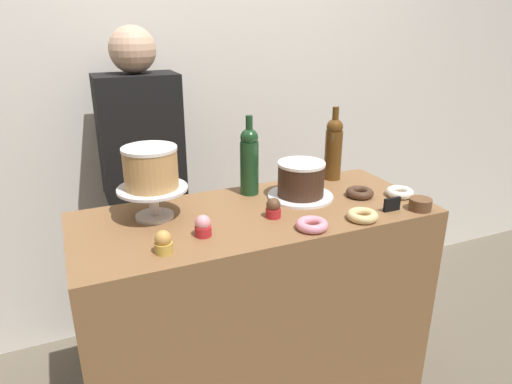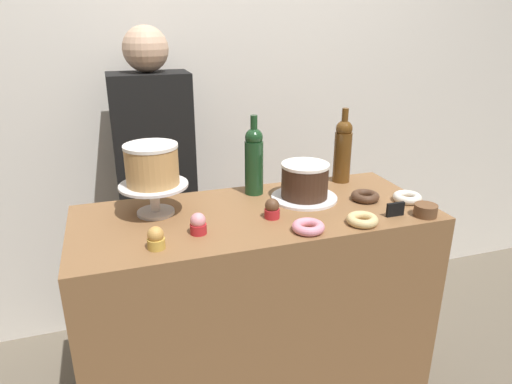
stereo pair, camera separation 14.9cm
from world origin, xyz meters
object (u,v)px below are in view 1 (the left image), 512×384
(donut_chocolate, at_px, (360,193))
(donut_pink, at_px, (312,225))
(white_layer_cake, at_px, (151,167))
(wine_bottle_amber, at_px, (334,148))
(chocolate_round_cake, at_px, (301,179))
(donut_glazed, at_px, (362,216))
(wine_bottle_green, at_px, (249,160))
(cake_stand_pedestal, at_px, (153,197))
(cupcake_caramel, at_px, (163,243))
(cupcake_chocolate, at_px, (273,208))
(donut_sugar, at_px, (400,192))
(cookie_stack, at_px, (420,204))
(barista_figure, at_px, (146,195))
(cupcake_strawberry, at_px, (203,226))
(price_sign_chalkboard, at_px, (392,204))

(donut_chocolate, height_order, donut_pink, same)
(white_layer_cake, xyz_separation_m, wine_bottle_amber, (0.83, 0.11, -0.05))
(chocolate_round_cake, bearing_deg, donut_glazed, -71.07)
(wine_bottle_green, height_order, donut_pink, wine_bottle_green)
(cake_stand_pedestal, xyz_separation_m, donut_chocolate, (0.81, -0.12, -0.07))
(cupcake_caramel, bearing_deg, cupcake_chocolate, 14.45)
(cupcake_chocolate, xyz_separation_m, donut_sugar, (0.56, -0.01, -0.02))
(cupcake_caramel, xyz_separation_m, cookie_stack, (0.97, -0.05, -0.01))
(donut_sugar, height_order, barista_figure, barista_figure)
(donut_sugar, bearing_deg, chocolate_round_cake, 158.28)
(cupcake_caramel, xyz_separation_m, barista_figure, (0.09, 0.80, -0.14))
(donut_sugar, bearing_deg, cupcake_chocolate, 178.60)
(donut_pink, bearing_deg, cupcake_chocolate, 118.76)
(cupcake_strawberry, bearing_deg, wine_bottle_amber, 24.92)
(white_layer_cake, height_order, wine_bottle_amber, wine_bottle_amber)
(cake_stand_pedestal, distance_m, donut_chocolate, 0.82)
(cupcake_strawberry, height_order, donut_sugar, cupcake_strawberry)
(chocolate_round_cake, xyz_separation_m, barista_figure, (-0.53, 0.56, -0.18))
(chocolate_round_cake, bearing_deg, wine_bottle_amber, 31.33)
(donut_glazed, bearing_deg, wine_bottle_green, 123.48)
(white_layer_cake, bearing_deg, cupcake_strawberry, -61.26)
(donut_pink, distance_m, barista_figure, 0.94)
(cookie_stack, relative_size, barista_figure, 0.05)
(chocolate_round_cake, height_order, donut_sugar, chocolate_round_cake)
(donut_chocolate, bearing_deg, barista_figure, 139.32)
(cupcake_chocolate, relative_size, price_sign_chalkboard, 1.06)
(white_layer_cake, xyz_separation_m, cupcake_strawberry, (0.12, -0.21, -0.16))
(cupcake_caramel, height_order, cookie_stack, cupcake_caramel)
(cupcake_strawberry, xyz_separation_m, cupcake_chocolate, (0.28, 0.05, 0.00))
(price_sign_chalkboard, height_order, barista_figure, barista_figure)
(cupcake_caramel, relative_size, cookie_stack, 0.88)
(wine_bottle_green, height_order, cupcake_caramel, wine_bottle_green)
(white_layer_cake, xyz_separation_m, donut_sugar, (0.96, -0.18, -0.18))
(cupcake_strawberry, distance_m, donut_glazed, 0.57)
(wine_bottle_green, distance_m, cupcake_strawberry, 0.44)
(white_layer_cake, bearing_deg, price_sign_chalkboard, -19.42)
(cake_stand_pedestal, distance_m, cupcake_strawberry, 0.25)
(wine_bottle_amber, height_order, donut_chocolate, wine_bottle_amber)
(white_layer_cake, relative_size, cupcake_caramel, 2.59)
(chocolate_round_cake, distance_m, donut_glazed, 0.31)
(white_layer_cake, height_order, donut_glazed, white_layer_cake)
(cupcake_strawberry, bearing_deg, price_sign_chalkboard, -6.30)
(wine_bottle_green, xyz_separation_m, cookie_stack, (0.53, -0.42, -0.12))
(cupcake_chocolate, distance_m, donut_sugar, 0.56)
(wine_bottle_amber, distance_m, price_sign_chalkboard, 0.42)
(cake_stand_pedestal, relative_size, wine_bottle_amber, 0.77)
(wine_bottle_amber, height_order, price_sign_chalkboard, wine_bottle_amber)
(barista_figure, bearing_deg, cupcake_caramel, -96.14)
(chocolate_round_cake, relative_size, price_sign_chalkboard, 2.70)
(white_layer_cake, distance_m, donut_glazed, 0.77)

